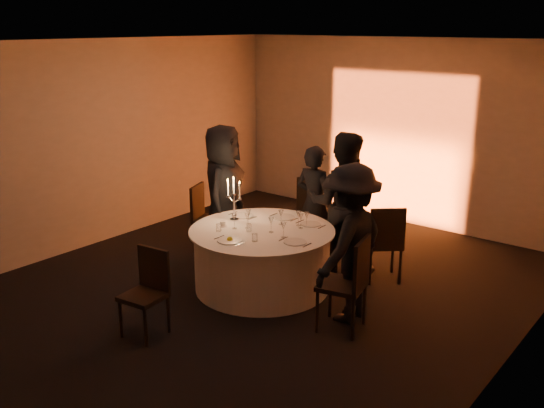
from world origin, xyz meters
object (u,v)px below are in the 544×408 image
Objects in this scene: banquet_table at (262,259)px; coffee_cup at (223,224)px; chair_left at (205,214)px; guest_left at (223,192)px; chair_front at (148,287)px; candelabra at (234,205)px; guest_back_left at (314,204)px; guest_right at (350,243)px; guest_back_right at (343,204)px; chair_back_right at (385,239)px; chair_right at (350,279)px; chair_back_left at (314,208)px.

coffee_cup is (-0.46, -0.21, 0.42)m from banquet_table.
chair_left is 0.52× the size of guest_left.
chair_front is 1.79m from candelabra.
guest_right reaches higher than guest_back_left.
guest_right is 16.24× the size of coffee_cup.
chair_back_right is at bearing 160.09° from guest_back_right.
coffee_cup is at bearing 75.10° from guest_back_left.
chair_right is 1.13× the size of chair_front.
guest_back_left is 0.91× the size of guest_right.
guest_back_right is (0.72, 2.69, 0.42)m from chair_front.
coffee_cup is (-0.25, 1.44, 0.27)m from chair_front.
guest_left is (0.37, 0.00, 0.39)m from chair_left.
chair_front is at bearing -44.52° from guest_right.
guest_back_right is 1.59m from coffee_cup.
chair_right is (1.44, -0.28, 0.22)m from banquet_table.
candelabra reaches higher than chair_left.
chair_back_left is at bearing 85.24° from chair_front.
banquet_table is at bearing 75.76° from chair_front.
guest_back_right reaches higher than chair_back_right.
chair_left is 2.66m from chair_back_right.
chair_back_left is 1.11× the size of chair_front.
guest_right is (0.17, -1.14, 0.32)m from chair_back_right.
chair_right is at bearing 61.49° from chair_back_right.
chair_front is 2.22m from guest_right.
guest_back_left reaches higher than chair_back_left.
guest_left is at bearing -27.11° from chair_back_right.
chair_back_left is 1.76× the size of candelabra.
guest_back_left is at bearing -46.60° from chair_back_right.
guest_back_right is 3.21× the size of candelabra.
chair_right is at bearing -10.01° from candelabra.
coffee_cup is at bearing -162.80° from guest_left.
chair_back_right is 3.05m from chair_front.
guest_back_right is at bearing -35.81° from chair_back_right.
guest_back_left is 0.86× the size of guest_back_right.
chair_back_right is 1.09× the size of chair_front.
chair_right is at bearing 136.83° from guest_back_left.
chair_left is (-1.49, 0.51, 0.17)m from banquet_table.
chair_left is at bearing 155.21° from candelabra.
chair_right is 0.65× the size of guest_back_left.
chair_right is at bearing 31.75° from guest_right.
guest_right is at bearing -122.21° from chair_left.
chair_front is at bearing 48.90° from guest_back_right.
guest_left is 0.76m from candelabra.
chair_left is 0.96× the size of chair_back_right.
guest_back_left is (-1.15, 0.09, 0.24)m from chair_back_right.
chair_back_left is 0.55× the size of guest_left.
guest_back_left reaches higher than chair_front.
candelabra is at bearing 92.91° from chair_front.
guest_left is at bearing 155.17° from banquet_table.
guest_right reaches higher than chair_back_right.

